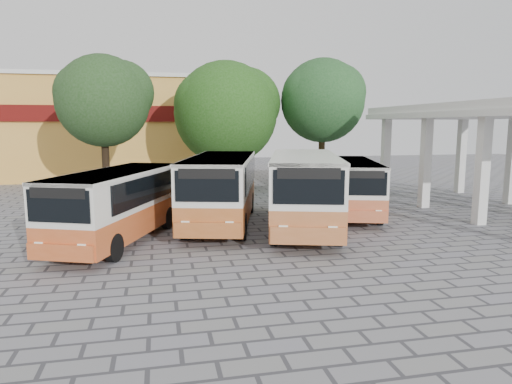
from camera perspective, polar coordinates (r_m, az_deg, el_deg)
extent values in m
plane|color=slate|center=(17.07, 8.72, -6.48)|extent=(90.00, 90.00, 0.00)
cube|color=silver|center=(29.40, 15.90, 4.45)|extent=(0.45, 0.45, 5.00)
cube|color=silver|center=(32.23, 24.27, 4.35)|extent=(0.45, 0.45, 5.00)
cube|color=silver|center=(25.45, 28.52, 9.29)|extent=(6.60, 15.60, 0.40)
cube|color=silver|center=(25.44, 28.46, 8.50)|extent=(6.80, 15.80, 0.30)
cube|color=gold|center=(41.71, -19.29, 7.43)|extent=(20.00, 10.00, 8.00)
cube|color=#590C0A|center=(36.66, -20.36, 9.19)|extent=(20.00, 0.20, 1.20)
cube|color=silver|center=(41.88, -19.57, 13.11)|extent=(20.40, 10.40, 0.30)
cube|color=#BF5122|center=(17.81, -16.78, -3.37)|extent=(4.79, 7.67, 0.97)
cube|color=silver|center=(17.62, -16.94, 0.33)|extent=(4.79, 7.67, 1.36)
cube|color=silver|center=(17.55, -17.03, 2.35)|extent=(4.83, 7.69, 0.11)
cube|color=black|center=(17.75, -20.57, 0.26)|extent=(2.30, 5.67, 0.97)
cube|color=black|center=(17.56, -13.28, 0.49)|extent=(2.30, 5.67, 0.97)
cube|color=black|center=(13.97, -18.16, -1.69)|extent=(1.86, 0.78, 0.97)
cube|color=black|center=(13.91, -18.23, -0.11)|extent=(1.65, 0.70, 0.31)
cylinder|color=black|center=(15.69, -21.05, -6.54)|extent=(0.26, 0.92, 0.92)
cylinder|color=black|center=(15.50, -13.72, -6.39)|extent=(0.26, 0.92, 0.92)
cylinder|color=black|center=(20.32, -19.02, -3.12)|extent=(0.26, 0.92, 0.92)
cylinder|color=black|center=(20.18, -13.39, -2.97)|extent=(0.26, 0.92, 0.92)
cube|color=#AE5924|center=(20.07, -4.33, -1.44)|extent=(4.49, 8.63, 1.09)
cube|color=silver|center=(19.90, -4.37, 2.26)|extent=(4.49, 8.63, 1.52)
cube|color=silver|center=(19.83, -4.40, 4.27)|extent=(4.54, 8.65, 0.12)
cube|color=black|center=(19.76, -8.00, 2.21)|extent=(1.77, 6.62, 1.09)
cube|color=black|center=(20.10, -0.81, 2.39)|extent=(1.77, 6.62, 1.09)
cube|color=black|center=(15.81, -2.32, 0.76)|extent=(2.16, 0.61, 1.09)
cube|color=black|center=(15.76, -2.33, 2.33)|extent=(1.92, 0.55, 0.35)
cylinder|color=black|center=(17.41, -6.75, -4.40)|extent=(0.29, 1.03, 1.03)
cylinder|color=black|center=(17.75, 0.46, -4.09)|extent=(0.29, 1.03, 1.03)
cylinder|color=black|center=(22.67, -8.05, -1.44)|extent=(0.29, 1.03, 1.03)
cylinder|color=black|center=(22.93, -2.48, -1.25)|extent=(0.29, 1.03, 1.03)
cube|color=#B16030|center=(19.37, 5.98, -1.70)|extent=(4.90, 9.00, 1.13)
cube|color=silver|center=(19.18, 6.04, 2.29)|extent=(4.90, 9.00, 1.58)
cube|color=silver|center=(19.12, 6.08, 4.46)|extent=(4.95, 9.01, 0.13)
cube|color=black|center=(18.81, 2.24, 2.26)|extent=(2.04, 6.84, 1.13)
cube|color=black|center=(19.63, 9.69, 2.40)|extent=(2.04, 6.84, 1.13)
cube|color=black|center=(15.16, 11.15, 0.63)|extent=(2.24, 0.70, 1.13)
cube|color=black|center=(15.11, 11.20, 2.33)|extent=(1.98, 0.63, 0.37)
cylinder|color=black|center=(16.50, 5.14, -5.01)|extent=(0.30, 1.08, 1.08)
cylinder|color=black|center=(17.32, 12.53, -4.54)|extent=(0.30, 1.08, 1.08)
cylinder|color=black|center=(21.80, 0.76, -1.70)|extent=(0.30, 1.08, 1.08)
cylinder|color=black|center=(22.43, 6.57, -1.47)|extent=(0.30, 1.08, 1.08)
cube|color=#C15C35|center=(22.79, 11.73, -0.71)|extent=(4.17, 7.58, 0.95)
cube|color=silver|center=(22.64, 11.81, 2.15)|extent=(4.17, 7.58, 1.33)
cube|color=silver|center=(22.58, 11.86, 3.70)|extent=(4.21, 7.59, 0.11)
cube|color=black|center=(22.21, 9.20, 2.14)|extent=(1.77, 5.75, 0.95)
cube|color=black|center=(23.11, 14.33, 2.22)|extent=(1.77, 5.75, 0.95)
cube|color=black|center=(19.38, 16.18, 1.02)|extent=(1.88, 0.61, 0.95)
cube|color=black|center=(19.34, 16.23, 2.14)|extent=(1.67, 0.55, 0.31)
cylinder|color=black|center=(20.33, 11.85, -2.85)|extent=(0.25, 0.91, 0.91)
cylinder|color=black|center=(21.20, 16.70, -2.57)|extent=(0.25, 0.91, 0.91)
cylinder|color=black|center=(24.65, 7.40, -0.79)|extent=(0.25, 0.91, 0.91)
cylinder|color=black|center=(25.37, 11.58, -0.63)|extent=(0.25, 0.91, 0.91)
cylinder|color=black|center=(28.73, -18.25, 3.31)|extent=(0.44, 0.44, 4.05)
sphere|color=#1C3B14|center=(28.67, -18.59, 10.74)|extent=(5.38, 5.38, 5.38)
sphere|color=#1C3B14|center=(28.91, -16.41, 11.88)|extent=(3.77, 3.77, 3.77)
sphere|color=#1C3B14|center=(28.61, -20.59, 11.46)|extent=(3.50, 3.50, 3.50)
cylinder|color=black|center=(31.65, -3.74, 4.07)|extent=(0.47, 0.47, 3.97)
sphere|color=#1C490F|center=(31.57, -3.80, 9.82)|extent=(7.00, 7.00, 7.00)
sphere|color=#1C490F|center=(32.13, -1.37, 11.06)|extent=(4.90, 4.90, 4.90)
sphere|color=#1C490F|center=(31.23, -6.01, 10.78)|extent=(4.55, 4.55, 4.55)
cylinder|color=#382814|center=(32.92, 8.19, 4.44)|extent=(0.45, 0.45, 4.29)
sphere|color=#1A461B|center=(32.90, 8.33, 11.24)|extent=(5.84, 5.84, 5.84)
sphere|color=#1A461B|center=(33.63, 10.08, 12.14)|extent=(4.09, 4.09, 4.09)
sphere|color=#1A461B|center=(32.39, 6.74, 12.10)|extent=(3.80, 3.80, 3.80)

